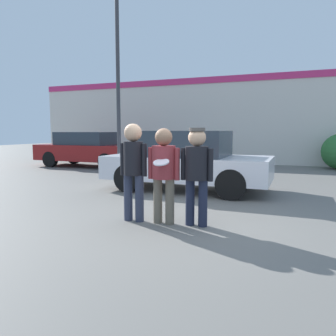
# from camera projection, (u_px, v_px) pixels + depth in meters

# --- Properties ---
(ground_plane) EXTENTS (56.00, 56.00, 0.00)m
(ground_plane) POSITION_uv_depth(u_px,v_px,m) (181.00, 223.00, 5.60)
(ground_plane) COLOR #66635E
(storefront_building) EXTENTS (24.00, 0.22, 4.14)m
(storefront_building) POSITION_uv_depth(u_px,v_px,m) (258.00, 119.00, 15.14)
(storefront_building) COLOR silver
(storefront_building) RESTS_ON ground
(person_left) EXTENTS (0.50, 0.33, 1.69)m
(person_left) POSITION_uv_depth(u_px,v_px,m) (133.00, 164.00, 5.61)
(person_left) COLOR #2D3347
(person_left) RESTS_ON ground
(person_middle_with_frisbee) EXTENTS (0.56, 0.60, 1.61)m
(person_middle_with_frisbee) POSITION_uv_depth(u_px,v_px,m) (164.00, 167.00, 5.45)
(person_middle_with_frisbee) COLOR #665B4C
(person_middle_with_frisbee) RESTS_ON ground
(person_right) EXTENTS (0.55, 0.38, 1.61)m
(person_right) POSITION_uv_depth(u_px,v_px,m) (197.00, 167.00, 5.32)
(person_right) COLOR #1E2338
(person_right) RESTS_ON ground
(parked_car_near) EXTENTS (4.27, 1.94, 1.56)m
(parked_car_near) POSITION_uv_depth(u_px,v_px,m) (187.00, 160.00, 8.64)
(parked_car_near) COLOR silver
(parked_car_near) RESTS_ON ground
(parked_car_far) EXTENTS (4.54, 1.82, 1.51)m
(parked_car_far) POSITION_uv_depth(u_px,v_px,m) (88.00, 149.00, 14.30)
(parked_car_far) COLOR maroon
(parked_car_far) RESTS_ON ground
(street_lamp) EXTENTS (1.36, 0.35, 6.87)m
(street_lamp) POSITION_uv_depth(u_px,v_px,m) (123.00, 44.00, 9.79)
(street_lamp) COLOR #38383D
(street_lamp) RESTS_ON ground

